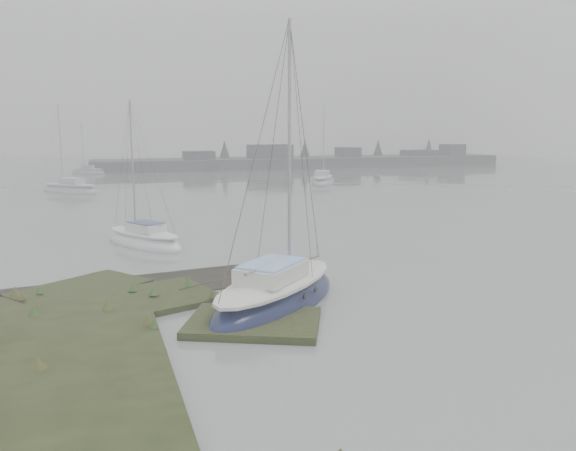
{
  "coord_description": "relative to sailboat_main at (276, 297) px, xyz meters",
  "views": [
    {
      "loc": [
        -3.35,
        -14.5,
        5.23
      ],
      "look_at": [
        3.24,
        4.61,
        1.8
      ],
      "focal_mm": 35.0,
      "sensor_mm": 36.0,
      "label": 1
    }
  ],
  "objects": [
    {
      "name": "sailboat_white",
      "position": [
        -2.98,
        10.65,
        -0.06
      ],
      "size": [
        3.97,
        5.19,
        7.12
      ],
      "rotation": [
        0.0,
        0.0,
        0.53
      ],
      "color": "white",
      "rests_on": "ground"
    },
    {
      "name": "far_shoreline",
      "position": [
        25.22,
        60.91,
        0.57
      ],
      "size": [
        60.0,
        8.0,
        4.15
      ],
      "color": "#4C4F51",
      "rests_on": "ground"
    },
    {
      "name": "sailboat_far_c",
      "position": [
        -5.71,
        57.68,
        -0.07
      ],
      "size": [
        4.74,
        4.31,
        6.83
      ],
      "rotation": [
        0.0,
        0.0,
        0.88
      ],
      "color": "#B1B5BC",
      "rests_on": "ground"
    },
    {
      "name": "sailboat_main",
      "position": [
        0.0,
        0.0,
        0.0
      ],
      "size": [
        6.16,
        5.98,
        9.12
      ],
      "rotation": [
        0.0,
        0.0,
        -0.81
      ],
      "color": "#111637",
      "rests_on": "ground"
    },
    {
      "name": "sailboat_far_b",
      "position": [
        16.41,
        36.03,
        -0.02
      ],
      "size": [
        4.64,
        6.2,
        8.47
      ],
      "rotation": [
        0.0,
        0.0,
        -0.51
      ],
      "color": "#A6AAB1",
      "rests_on": "ground"
    },
    {
      "name": "ground",
      "position": [
        -1.62,
        29.01,
        -0.28
      ],
      "size": [
        160.0,
        160.0,
        0.0
      ],
      "primitive_type": "plane",
      "color": "slate",
      "rests_on": "ground"
    },
    {
      "name": "sailboat_far_a",
      "position": [
        -7.02,
        35.64,
        -0.03
      ],
      "size": [
        5.47,
        5.22,
        8.04
      ],
      "rotation": [
        0.0,
        0.0,
        0.83
      ],
      "color": "silver",
      "rests_on": "ground"
    }
  ]
}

